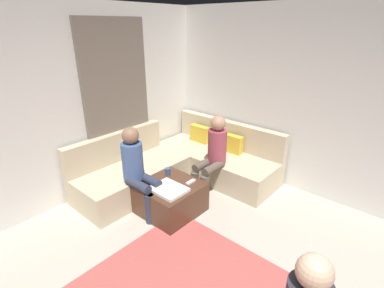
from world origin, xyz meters
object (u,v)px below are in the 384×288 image
Objects in this scene: sectional_couch at (181,165)px; game_remote at (191,182)px; ottoman at (170,198)px; person_on_couch_back at (213,153)px; person_on_couch_side at (138,168)px; coffee_mug at (168,171)px.

sectional_couch reaches higher than game_remote.
ottoman is 0.91m from person_on_couch_back.
person_on_couch_back is at bearing 156.63° from person_on_couch_side.
person_on_couch_back is at bearing 5.27° from sectional_couch.
coffee_mug is (0.25, -0.55, 0.19)m from sectional_couch.
coffee_mug is at bearing -65.09° from sectional_couch.
person_on_couch_back is (0.12, 0.78, 0.45)m from ottoman.
ottoman is 0.63× the size of person_on_couch_back.
game_remote reaches higher than ottoman.
person_on_couch_back reaches higher than sectional_couch.
ottoman is 0.61m from person_on_couch_side.
coffee_mug is 0.08× the size of person_on_couch_side.
ottoman is at bearing 81.01° from person_on_couch_back.
person_on_couch_side is at bearing -141.50° from ottoman.
game_remote is 0.12× the size of person_on_couch_back.
sectional_couch is 26.84× the size of coffee_mug.
person_on_couch_back is 1.13m from person_on_couch_side.
sectional_couch is 0.71m from person_on_couch_back.
ottoman is at bearing -56.87° from sectional_couch.
person_on_couch_side reaches higher than game_remote.
person_on_couch_side reaches higher than sectional_couch.
person_on_couch_side is (-0.33, -0.26, 0.45)m from ottoman.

